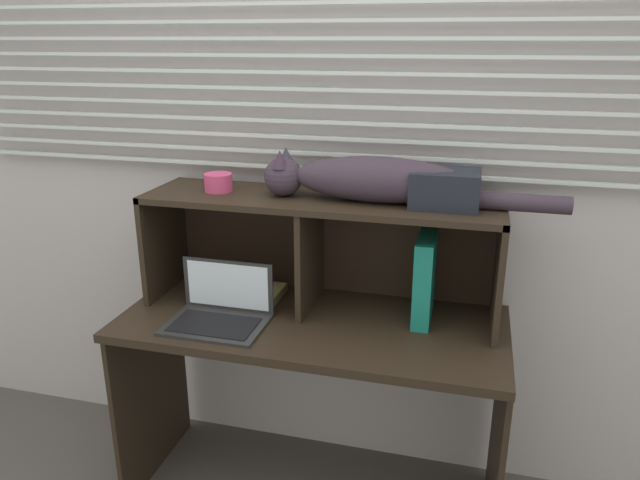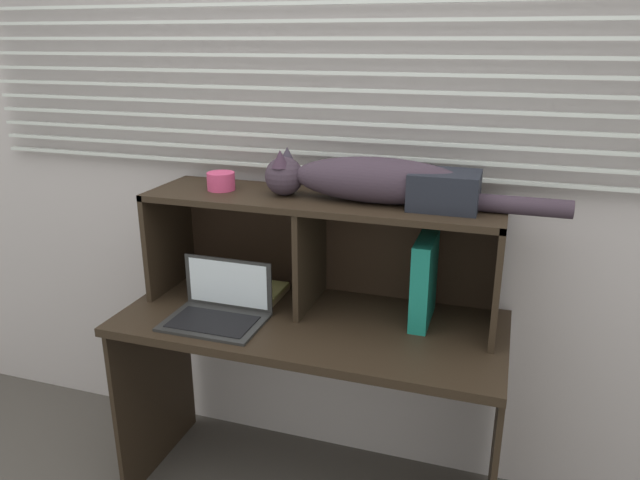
% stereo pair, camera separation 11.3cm
% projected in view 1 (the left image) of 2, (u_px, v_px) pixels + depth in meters
% --- Properties ---
extents(back_panel_with_blinds, '(4.40, 0.08, 2.50)m').
position_uv_depth(back_panel_with_blinds, '(335.00, 151.00, 2.17)').
color(back_panel_with_blinds, '#BDB3B5').
rests_on(back_panel_with_blinds, ground).
extents(desk, '(1.31, 0.58, 0.73)m').
position_uv_depth(desk, '(312.00, 358.00, 2.09)').
color(desk, black).
rests_on(desk, ground).
extents(hutch_shelf_unit, '(1.22, 0.33, 0.40)m').
position_uv_depth(hutch_shelf_unit, '(321.00, 229.00, 2.08)').
color(hutch_shelf_unit, black).
rests_on(hutch_shelf_unit, desk).
extents(cat, '(0.99, 0.16, 0.16)m').
position_uv_depth(cat, '(372.00, 180.00, 1.95)').
color(cat, '#382C38').
rests_on(cat, hutch_shelf_unit).
extents(laptop, '(0.33, 0.23, 0.19)m').
position_uv_depth(laptop, '(220.00, 311.00, 2.01)').
color(laptop, '#292929').
rests_on(laptop, desk).
extents(binder_upright, '(0.06, 0.23, 0.30)m').
position_uv_depth(binder_upright, '(425.00, 278.00, 2.01)').
color(binder_upright, '#187A6A').
rests_on(binder_upright, desk).
extents(book_stack, '(0.14, 0.22, 0.03)m').
position_uv_depth(book_stack, '(261.00, 295.00, 2.19)').
color(book_stack, tan).
rests_on(book_stack, desk).
extents(small_basket, '(0.10, 0.10, 0.06)m').
position_uv_depth(small_basket, '(218.00, 182.00, 2.09)').
color(small_basket, '#CF416F').
rests_on(small_basket, hutch_shelf_unit).
extents(storage_box, '(0.22, 0.17, 0.12)m').
position_uv_depth(storage_box, '(445.00, 189.00, 1.90)').
color(storage_box, black).
rests_on(storage_box, hutch_shelf_unit).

